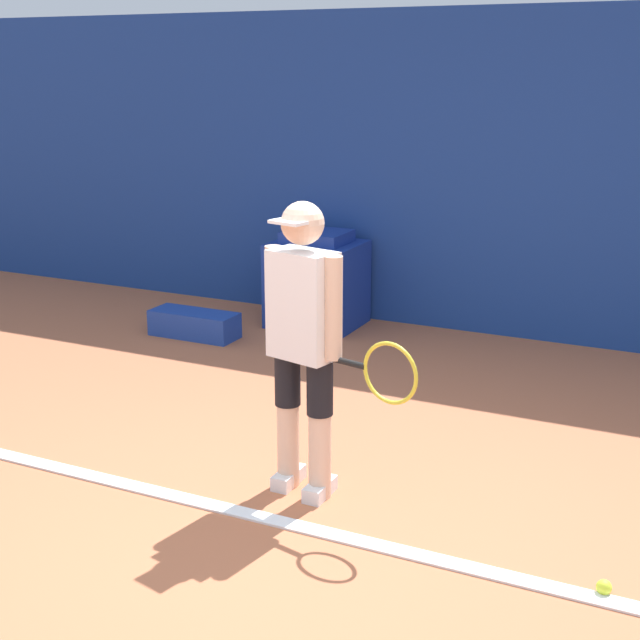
{
  "coord_description": "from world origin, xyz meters",
  "views": [
    {
      "loc": [
        1.83,
        -3.23,
        2.22
      ],
      "look_at": [
        -0.14,
        0.87,
        0.91
      ],
      "focal_mm": 50.0,
      "sensor_mm": 36.0,
      "label": 1
    }
  ],
  "objects_px": {
    "tennis_ball": "(604,587)",
    "tennis_player": "(305,338)",
    "covered_chair": "(317,281)",
    "equipment_bag": "(194,324)"
  },
  "relations": [
    {
      "from": "tennis_ball",
      "to": "equipment_bag",
      "type": "bearing_deg",
      "value": 146.7
    },
    {
      "from": "covered_chair",
      "to": "equipment_bag",
      "type": "height_order",
      "value": "covered_chair"
    },
    {
      "from": "tennis_ball",
      "to": "covered_chair",
      "type": "relative_size",
      "value": 0.08
    },
    {
      "from": "tennis_ball",
      "to": "equipment_bag",
      "type": "height_order",
      "value": "equipment_bag"
    },
    {
      "from": "tennis_player",
      "to": "equipment_bag",
      "type": "height_order",
      "value": "tennis_player"
    },
    {
      "from": "tennis_player",
      "to": "covered_chair",
      "type": "distance_m",
      "value": 3.22
    },
    {
      "from": "tennis_player",
      "to": "equipment_bag",
      "type": "xyz_separation_m",
      "value": [
        -2.11,
        2.13,
        -0.76
      ]
    },
    {
      "from": "equipment_bag",
      "to": "covered_chair",
      "type": "bearing_deg",
      "value": 44.83
    },
    {
      "from": "tennis_ball",
      "to": "tennis_player",
      "type": "bearing_deg",
      "value": 168.95
    },
    {
      "from": "tennis_player",
      "to": "covered_chair",
      "type": "xyz_separation_m",
      "value": [
        -1.33,
        2.9,
        -0.47
      ]
    }
  ]
}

